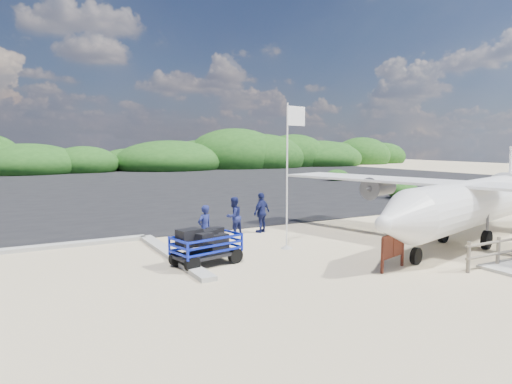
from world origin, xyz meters
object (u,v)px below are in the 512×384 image
baggage_cart (207,265)px  flagpole (286,248)px  crew_c (262,212)px  crew_a (205,228)px  signboard (392,270)px  crew_b (234,216)px  aircraft_large (274,188)px

baggage_cart → flagpole: size_ratio=0.43×
baggage_cart → crew_c: (4.38, 3.97, 0.92)m
crew_a → signboard: bearing=108.1°
baggage_cart → signboard: (5.03, -3.44, 0.00)m
crew_b → aircraft_large: aircraft_large is taller
crew_b → crew_a: bearing=22.0°
flagpole → crew_c: flagpole is taller
baggage_cart → signboard: size_ratio=1.66×
crew_b → flagpole: bearing=83.4°
flagpole → crew_c: size_ratio=3.03×
baggage_cart → crew_c: bearing=30.2°
baggage_cart → signboard: baggage_cart is taller
signboard → aircraft_large: aircraft_large is taller
signboard → crew_b: bearing=90.3°
signboard → crew_c: 7.49m
flagpole → baggage_cart: bearing=-168.8°
crew_c → aircraft_large: aircraft_large is taller
baggage_cart → aircraft_large: (15.85, 21.89, 0.00)m
flagpole → crew_c: bearing=77.3°
flagpole → aircraft_large: size_ratio=0.34×
signboard → aircraft_large: 27.55m
crew_a → flagpole: bearing=137.1°
crew_a → crew_c: crew_c is taller
crew_c → signboard: bearing=70.7°
crew_a → aircraft_large: aircraft_large is taller
flagpole → crew_c: 3.45m
aircraft_large → signboard: bearing=51.3°
signboard → crew_a: 6.92m
flagpole → crew_a: 3.27m
crew_a → crew_c: bearing=-171.2°
flagpole → signboard: bearing=-71.7°
crew_b → aircraft_large: 22.21m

